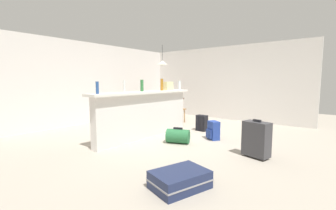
# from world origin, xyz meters

# --- Properties ---
(ground_plane) EXTENTS (13.00, 13.00, 0.05)m
(ground_plane) POSITION_xyz_m (0.00, 0.00, -0.03)
(ground_plane) COLOR #ADA393
(wall_back) EXTENTS (6.60, 0.10, 2.50)m
(wall_back) POSITION_xyz_m (0.00, 3.05, 1.25)
(wall_back) COLOR silver
(wall_back) RESTS_ON ground_plane
(wall_right) EXTENTS (0.10, 6.00, 2.50)m
(wall_right) POSITION_xyz_m (3.05, 0.30, 1.25)
(wall_right) COLOR silver
(wall_right) RESTS_ON ground_plane
(partition_half_wall) EXTENTS (2.80, 0.20, 1.04)m
(partition_half_wall) POSITION_xyz_m (-0.58, 0.39, 0.52)
(partition_half_wall) COLOR silver
(partition_half_wall) RESTS_ON ground_plane
(bar_countertop) EXTENTS (2.96, 0.40, 0.05)m
(bar_countertop) POSITION_xyz_m (-0.58, 0.39, 1.06)
(bar_countertop) COLOR white
(bar_countertop) RESTS_ON partition_half_wall
(bottle_blue) EXTENTS (0.06, 0.06, 0.23)m
(bottle_blue) POSITION_xyz_m (-1.85, 0.40, 1.20)
(bottle_blue) COLOR #284C89
(bottle_blue) RESTS_ON bar_countertop
(bottle_white) EXTENTS (0.06, 0.06, 0.25)m
(bottle_white) POSITION_xyz_m (-1.24, 0.34, 1.21)
(bottle_white) COLOR silver
(bottle_white) RESTS_ON bar_countertop
(bottle_green) EXTENTS (0.07, 0.07, 0.27)m
(bottle_green) POSITION_xyz_m (-0.59, 0.48, 1.22)
(bottle_green) COLOR #2D6B38
(bottle_green) RESTS_ON bar_countertop
(bottle_amber) EXTENTS (0.07, 0.07, 0.30)m
(bottle_amber) POSITION_xyz_m (0.04, 0.41, 1.23)
(bottle_amber) COLOR #9E661E
(bottle_amber) RESTS_ON bar_countertop
(bottle_clear) EXTENTS (0.06, 0.06, 0.24)m
(bottle_clear) POSITION_xyz_m (0.71, 0.33, 1.21)
(bottle_clear) COLOR silver
(bottle_clear) RESTS_ON bar_countertop
(grocery_bag) EXTENTS (0.26, 0.18, 0.22)m
(grocery_bag) POSITION_xyz_m (0.25, 0.39, 1.20)
(grocery_bag) COLOR beige
(grocery_bag) RESTS_ON bar_countertop
(dining_table) EXTENTS (1.10, 0.80, 0.74)m
(dining_table) POSITION_xyz_m (1.50, 1.49, 0.65)
(dining_table) COLOR #4C331E
(dining_table) RESTS_ON ground_plane
(dining_chair_near_partition) EXTENTS (0.42, 0.42, 0.93)m
(dining_chair_near_partition) POSITION_xyz_m (1.42, 1.00, 0.52)
(dining_chair_near_partition) COLOR #9E754C
(dining_chair_near_partition) RESTS_ON ground_plane
(dining_chair_far_side) EXTENTS (0.47, 0.47, 0.93)m
(dining_chair_far_side) POSITION_xyz_m (1.52, 2.07, 0.52)
(dining_chair_far_side) COLOR #9E754C
(dining_chair_far_side) RESTS_ON ground_plane
(pendant_lamp) EXTENTS (0.34, 0.34, 0.69)m
(pendant_lamp) POSITION_xyz_m (1.47, 1.58, 1.93)
(pendant_lamp) COLOR black
(suitcase_flat_navy) EXTENTS (0.89, 0.67, 0.22)m
(suitcase_flat_navy) POSITION_xyz_m (-2.16, -1.74, 0.11)
(suitcase_flat_navy) COLOR #1E284C
(suitcase_flat_navy) RESTS_ON ground_plane
(backpack_black) EXTENTS (0.26, 0.29, 0.42)m
(backpack_black) POSITION_xyz_m (0.87, -0.30, 0.20)
(backpack_black) COLOR black
(backpack_black) RESTS_ON ground_plane
(backpack_blue) EXTENTS (0.33, 0.34, 0.42)m
(backpack_blue) POSITION_xyz_m (0.23, -0.96, 0.20)
(backpack_blue) COLOR #233D93
(backpack_blue) RESTS_ON ground_plane
(duffel_bag_green) EXTENTS (0.46, 0.56, 0.34)m
(duffel_bag_green) POSITION_xyz_m (-0.51, -0.51, 0.15)
(duffel_bag_green) COLOR #286B3D
(duffel_bag_green) RESTS_ON ground_plane
(suitcase_upright_charcoal) EXTENTS (0.34, 0.49, 0.67)m
(suitcase_upright_charcoal) POSITION_xyz_m (-0.41, -2.11, 0.33)
(suitcase_upright_charcoal) COLOR #38383D
(suitcase_upright_charcoal) RESTS_ON ground_plane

